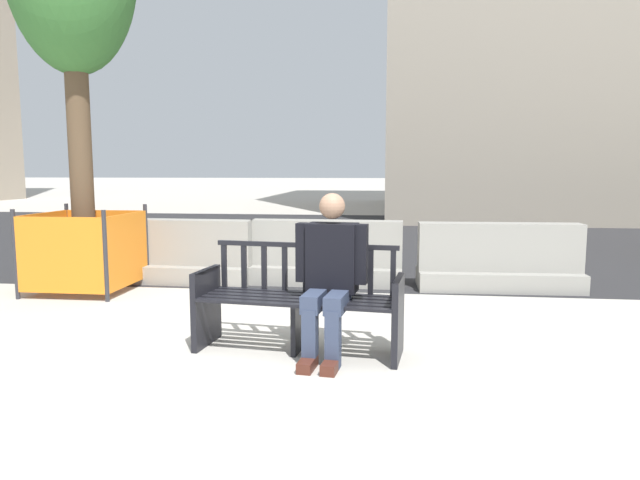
# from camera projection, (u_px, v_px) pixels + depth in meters

# --- Properties ---
(ground_plane) EXTENTS (200.00, 200.00, 0.00)m
(ground_plane) POSITION_uv_depth(u_px,v_px,m) (236.00, 364.00, 4.43)
(ground_plane) COLOR #B7B2A8
(street_asphalt) EXTENTS (120.00, 12.00, 0.01)m
(street_asphalt) POSITION_uv_depth(u_px,v_px,m) (337.00, 236.00, 13.00)
(street_asphalt) COLOR #28282B
(street_asphalt) RESTS_ON ground
(street_bench) EXTENTS (1.74, 0.71, 0.88)m
(street_bench) POSITION_uv_depth(u_px,v_px,m) (299.00, 304.00, 4.71)
(street_bench) COLOR black
(street_bench) RESTS_ON ground
(seated_person) EXTENTS (0.59, 0.76, 1.31)m
(seated_person) POSITION_uv_depth(u_px,v_px,m) (330.00, 272.00, 4.56)
(seated_person) COLOR black
(seated_person) RESTS_ON ground
(jersey_barrier_centre) EXTENTS (2.02, 0.73, 0.84)m
(jersey_barrier_centre) POSITION_uv_depth(u_px,v_px,m) (326.00, 258.00, 7.55)
(jersey_barrier_centre) COLOR gray
(jersey_barrier_centre) RESTS_ON ground
(jersey_barrier_left) EXTENTS (2.03, 0.76, 0.84)m
(jersey_barrier_left) POSITION_uv_depth(u_px,v_px,m) (180.00, 257.00, 7.66)
(jersey_barrier_left) COLOR gray
(jersey_barrier_left) RESTS_ON ground
(jersey_barrier_right) EXTENTS (2.02, 0.75, 0.84)m
(jersey_barrier_right) POSITION_uv_depth(u_px,v_px,m) (498.00, 263.00, 7.16)
(jersey_barrier_right) COLOR gray
(jersey_barrier_right) RESTS_ON ground
(construction_fence) EXTENTS (1.15, 1.15, 1.05)m
(construction_fence) POSITION_uv_depth(u_px,v_px,m) (85.00, 249.00, 7.07)
(construction_fence) COLOR #2D2D33
(construction_fence) RESTS_ON ground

